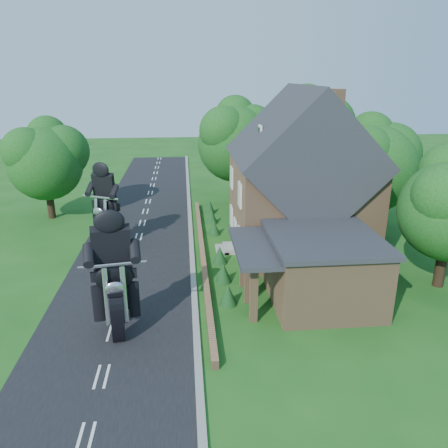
{
  "coord_description": "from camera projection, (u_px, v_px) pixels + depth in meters",
  "views": [
    {
      "loc": [
        3.35,
        -20.05,
        10.82
      ],
      "look_at": [
        5.47,
        3.13,
        2.8
      ],
      "focal_mm": 35.0,
      "sensor_mm": 36.0,
      "label": 1
    }
  ],
  "objects": [
    {
      "name": "tree_behind_left",
      "position": [
        240.0,
        137.0,
        37.08
      ],
      "size": [
        6.94,
        6.4,
        9.16
      ],
      "color": "black",
      "rests_on": "ground"
    },
    {
      "name": "shrub_d",
      "position": [
        214.0,
        227.0,
        30.87
      ],
      "size": [
        0.9,
        0.9,
        1.1
      ],
      "primitive_type": "cone",
      "color": "#123A17",
      "rests_on": "ground"
    },
    {
      "name": "road",
      "position": [
        122.0,
        299.0,
        22.11
      ],
      "size": [
        7.0,
        80.0,
        0.02
      ],
      "primitive_type": "cube",
      "color": "black",
      "rests_on": "ground"
    },
    {
      "name": "kerb",
      "position": [
        194.0,
        295.0,
        22.41
      ],
      "size": [
        0.3,
        80.0,
        0.12
      ],
      "primitive_type": "cube",
      "color": "gray",
      "rests_on": "ground"
    },
    {
      "name": "tree_house_right",
      "position": [
        378.0,
        161.0,
        29.98
      ],
      "size": [
        6.51,
        6.0,
        8.4
      ],
      "color": "black",
      "rests_on": "ground"
    },
    {
      "name": "motorcycle_lead",
      "position": [
        118.0,
        315.0,
        19.06
      ],
      "size": [
        0.74,
        1.89,
        1.71
      ],
      "primitive_type": null,
      "rotation": [
        0.0,
        0.0,
        3.29
      ],
      "color": "black",
      "rests_on": "ground"
    },
    {
      "name": "shrub_c",
      "position": [
        220.0,
        255.0,
        26.16
      ],
      "size": [
        0.9,
        0.9,
        1.1
      ],
      "primitive_type": "cone",
      "color": "#123A17",
      "rests_on": "ground"
    },
    {
      "name": "motorcycle_follow",
      "position": [
        108.0,
        233.0,
        28.96
      ],
      "size": [
        1.18,
        1.83,
        1.68
      ],
      "primitive_type": null,
      "rotation": [
        0.0,
        0.0,
        2.7
      ],
      "color": "black",
      "rests_on": "ground"
    },
    {
      "name": "shrub_b",
      "position": [
        224.0,
        273.0,
        23.81
      ],
      "size": [
        0.9,
        0.9,
        1.1
      ],
      "primitive_type": "cone",
      "color": "#123A17",
      "rests_on": "ground"
    },
    {
      "name": "shrub_f",
      "position": [
        210.0,
        207.0,
        35.57
      ],
      "size": [
        0.9,
        0.9,
        1.1
      ],
      "primitive_type": "cone",
      "color": "#123A17",
      "rests_on": "ground"
    },
    {
      "name": "ground",
      "position": [
        122.0,
        299.0,
        22.12
      ],
      "size": [
        120.0,
        120.0,
        0.0
      ],
      "primitive_type": "plane",
      "color": "#194F16",
      "rests_on": "ground"
    },
    {
      "name": "tree_behind_house",
      "position": [
        313.0,
        132.0,
        36.51
      ],
      "size": [
        7.81,
        7.2,
        10.08
      ],
      "color": "black",
      "rests_on": "ground"
    },
    {
      "name": "annex",
      "position": [
        319.0,
        267.0,
        21.64
      ],
      "size": [
        7.05,
        5.94,
        3.44
      ],
      "color": "#99714E",
      "rests_on": "ground"
    },
    {
      "name": "house",
      "position": [
        300.0,
        183.0,
        27.26
      ],
      "size": [
        9.54,
        8.64,
        10.24
      ],
      "color": "#99714E",
      "rests_on": "ground"
    },
    {
      "name": "tree_far_road",
      "position": [
        50.0,
        157.0,
        33.23
      ],
      "size": [
        6.08,
        5.6,
        7.84
      ],
      "color": "black",
      "rests_on": "ground"
    },
    {
      "name": "shrub_a",
      "position": [
        228.0,
        295.0,
        21.45
      ],
      "size": [
        0.9,
        0.9,
        1.1
      ],
      "primitive_type": "cone",
      "color": "#123A17",
      "rests_on": "ground"
    },
    {
      "name": "garden_wall",
      "position": [
        202.0,
        254.0,
        27.13
      ],
      "size": [
        0.3,
        22.0,
        0.4
      ],
      "primitive_type": "cube",
      "color": "#99714E",
      "rests_on": "ground"
    },
    {
      "name": "shrub_e",
      "position": [
        212.0,
        216.0,
        33.22
      ],
      "size": [
        0.9,
        0.9,
        1.1
      ],
      "primitive_type": "cone",
      "color": "#123A17",
      "rests_on": "ground"
    }
  ]
}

